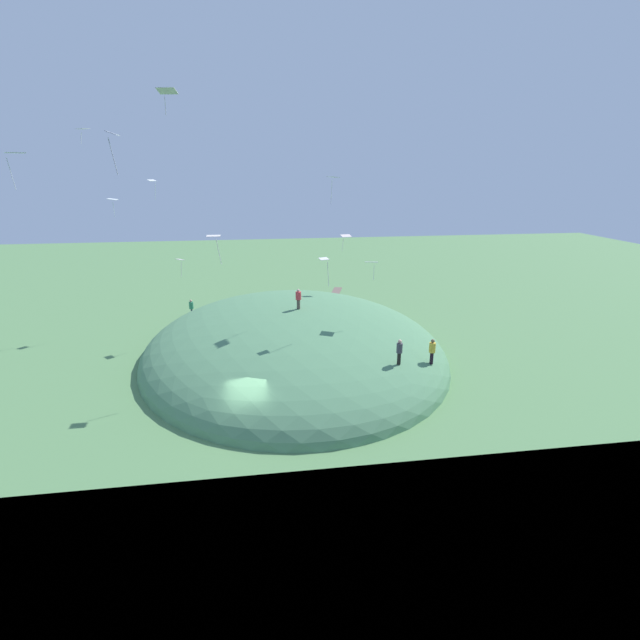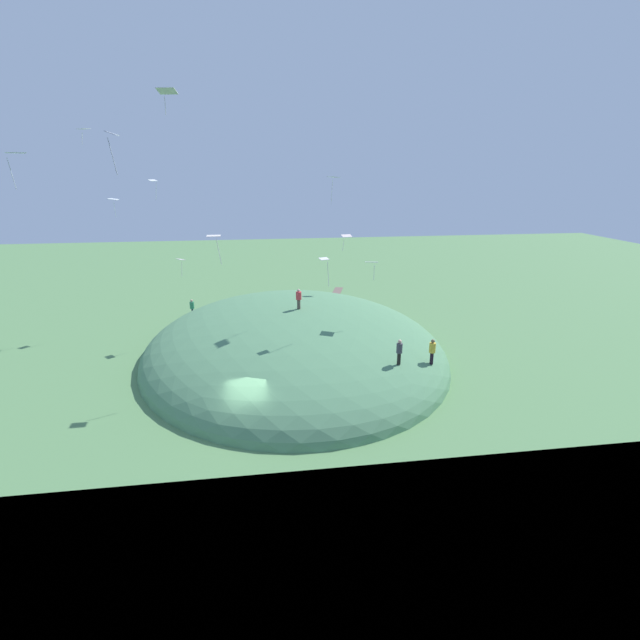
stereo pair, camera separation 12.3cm
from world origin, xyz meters
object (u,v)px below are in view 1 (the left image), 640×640
at_px(person_watching_kites, 191,306).
at_px(kite_5, 214,238).
at_px(kite_6, 325,262).
at_px(kite_7, 180,261).
at_px(kite_9, 152,182).
at_px(kite_10, 371,263).
at_px(kite_11, 112,200).
at_px(person_on_hilltop, 399,349).
at_px(kite_0, 112,137).
at_px(kite_1, 346,236).
at_px(kite_12, 83,129).
at_px(person_walking_path, 432,349).
at_px(kite_2, 333,179).
at_px(kite_3, 15,155).
at_px(kite_4, 167,92).
at_px(person_with_child, 298,297).

distance_m(person_watching_kites, kite_5, 19.04).
bearing_deg(kite_6, person_watching_kites, 34.44).
xyz_separation_m(kite_7, kite_9, (6.52, 2.81, 6.33)).
bearing_deg(kite_10, kite_11, 58.91).
bearing_deg(kite_5, person_on_hilltop, -110.50).
xyz_separation_m(kite_0, kite_1, (20.69, -14.64, -7.28)).
relative_size(person_watching_kites, kite_11, 1.12).
distance_m(kite_1, kite_12, 23.71).
height_order(kite_5, kite_7, kite_5).
distance_m(kite_1, kite_10, 10.24).
bearing_deg(person_walking_path, kite_1, -178.12).
bearing_deg(kite_2, kite_1, -19.61).
relative_size(kite_5, kite_11, 1.20).
distance_m(kite_3, kite_10, 22.78).
xyz_separation_m(person_watching_kites, kite_4, (-20.38, -2.32, 17.22)).
bearing_deg(kite_7, kite_11, 52.45).
distance_m(person_watching_kites, kite_4, 26.78).
relative_size(kite_2, kite_9, 1.11).
relative_size(kite_7, kite_12, 1.28).
height_order(kite_7, kite_11, kite_11).
xyz_separation_m(person_on_hilltop, kite_3, (1.39, 21.62, 11.86)).
xyz_separation_m(kite_7, kite_10, (-7.89, -14.76, 0.89)).
height_order(kite_2, kite_9, kite_2).
height_order(person_with_child, kite_9, kite_9).
xyz_separation_m(kite_1, kite_7, (-2.33, 14.89, -1.46)).
distance_m(kite_5, kite_12, 17.35).
bearing_deg(kite_2, kite_10, -144.92).
xyz_separation_m(kite_2, kite_3, (-7.82, 18.78, 1.40)).
height_order(kite_1, kite_12, kite_12).
bearing_deg(person_walking_path, kite_11, -135.57).
xyz_separation_m(person_watching_kites, kite_2, (-11.39, -12.70, 12.72)).
relative_size(person_with_child, kite_7, 1.06).
height_order(kite_2, kite_12, kite_12).
bearing_deg(kite_4, person_on_hilltop, -91.00).
bearing_deg(kite_10, kite_9, 50.64).
distance_m(kite_3, kite_9, 19.33).
bearing_deg(kite_6, kite_7, 48.84).
bearing_deg(kite_10, person_walking_path, -145.15).
distance_m(person_walking_path, kite_11, 31.02).
bearing_deg(kite_11, kite_2, -116.55).
distance_m(person_on_hilltop, kite_11, 29.50).
bearing_deg(kite_6, person_on_hilltop, -134.26).
distance_m(person_with_child, kite_4, 17.85).
relative_size(kite_4, kite_12, 1.07).
xyz_separation_m(kite_1, kite_6, (-11.95, 3.89, -0.10)).
bearing_deg(kite_12, kite_0, -160.45).
relative_size(person_watching_kites, kite_3, 0.95).
xyz_separation_m(kite_0, kite_6, (8.74, -10.75, -7.38)).
relative_size(person_on_hilltop, kite_1, 1.13).
relative_size(kite_3, kite_6, 0.99).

